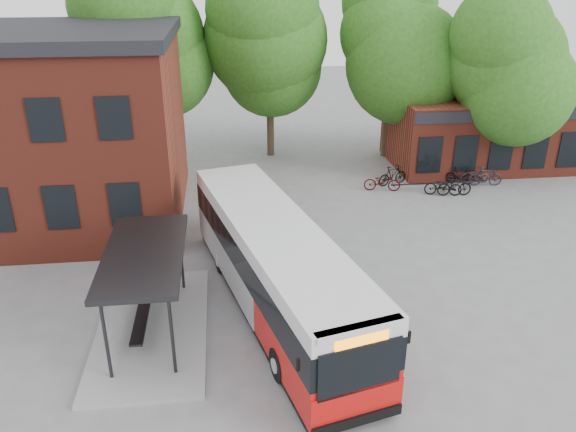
{
  "coord_description": "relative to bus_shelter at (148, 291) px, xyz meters",
  "views": [
    {
      "loc": [
        -1.91,
        -16.59,
        10.85
      ],
      "look_at": [
        0.43,
        3.05,
        2.0
      ],
      "focal_mm": 35.0,
      "sensor_mm": 36.0,
      "label": 1
    }
  ],
  "objects": [
    {
      "name": "bus_shelter",
      "position": [
        0.0,
        0.0,
        0.0
      ],
      "size": [
        3.6,
        7.0,
        2.9
      ],
      "primitive_type": null,
      "color": "#27272A",
      "rests_on": "ground"
    },
    {
      "name": "bicycle_5",
      "position": [
        15.22,
        11.71,
        -0.99
      ],
      "size": [
        1.57,
        1.02,
        0.92
      ],
      "primitive_type": "imported",
      "rotation": [
        0.0,
        0.0,
        1.15
      ],
      "color": "black",
      "rests_on": "ground"
    },
    {
      "name": "bicycle_3",
      "position": [
        14.24,
        10.04,
        -0.91
      ],
      "size": [
        1.81,
        0.6,
        1.07
      ],
      "primitive_type": "imported",
      "rotation": [
        0.0,
        0.0,
        1.51
      ],
      "color": "black",
      "rests_on": "ground"
    },
    {
      "name": "bicycle_1",
      "position": [
        11.53,
        11.95,
        -0.91
      ],
      "size": [
        1.85,
        1.12,
        1.07
      ],
      "primitive_type": "imported",
      "rotation": [
        0.0,
        0.0,
        1.94
      ],
      "color": "black",
      "rests_on": "ground"
    },
    {
      "name": "tree_0",
      "position": [
        -1.5,
        17.0,
        4.05
      ],
      "size": [
        7.92,
        7.92,
        11.0
      ],
      "primitive_type": null,
      "color": "#245817",
      "rests_on": "ground"
    },
    {
      "name": "tree_1",
      "position": [
        5.5,
        18.0,
        3.75
      ],
      "size": [
        7.92,
        7.92,
        10.4
      ],
      "primitive_type": null,
      "color": "#245817",
      "rests_on": "ground"
    },
    {
      "name": "bike_rail",
      "position": [
        13.78,
        11.0,
        -1.26
      ],
      "size": [
        5.2,
        0.1,
        0.38
      ],
      "primitive_type": null,
      "color": "#27272A",
      "rests_on": "ground"
    },
    {
      "name": "bicycle_7",
      "position": [
        16.45,
        11.23,
        -0.92
      ],
      "size": [
        1.83,
        0.71,
        1.07
      ],
      "primitive_type": "imported",
      "rotation": [
        0.0,
        0.0,
        1.45
      ],
      "color": "#20212B",
      "rests_on": "ground"
    },
    {
      "name": "tree_2",
      "position": [
        12.5,
        17.0,
        4.05
      ],
      "size": [
        7.92,
        7.92,
        11.0
      ],
      "primitive_type": null,
      "color": "#245817",
      "rests_on": "ground"
    },
    {
      "name": "bicycle_4",
      "position": [
        13.69,
        10.19,
        -0.95
      ],
      "size": [
        1.99,
        1.08,
        0.99
      ],
      "primitive_type": "imported",
      "rotation": [
        0.0,
        0.0,
        1.33
      ],
      "color": "black",
      "rests_on": "ground"
    },
    {
      "name": "tree_3",
      "position": [
        17.5,
        13.0,
        3.19
      ],
      "size": [
        7.04,
        7.04,
        9.28
      ],
      "primitive_type": null,
      "color": "#245817",
      "rests_on": "ground"
    },
    {
      "name": "shop_row",
      "position": [
        19.5,
        15.0,
        0.55
      ],
      "size": [
        14.0,
        6.2,
        4.0
      ],
      "primitive_type": null,
      "color": "maroon",
      "rests_on": "ground"
    },
    {
      "name": "bicycle_6",
      "position": [
        16.08,
        11.74,
        -1.04
      ],
      "size": [
        1.61,
        0.68,
        0.83
      ],
      "primitive_type": "imported",
      "rotation": [
        0.0,
        0.0,
        1.49
      ],
      "color": "#3D3835",
      "rests_on": "ground"
    },
    {
      "name": "bicycle_0",
      "position": [
        10.75,
        11.16,
        -0.95
      ],
      "size": [
        2.0,
        1.04,
        1.0
      ],
      "primitive_type": "imported",
      "rotation": [
        0.0,
        0.0,
        1.36
      ],
      "color": "#3F070C",
      "rests_on": "ground"
    },
    {
      "name": "ground",
      "position": [
        4.5,
        1.0,
        -1.45
      ],
      "size": [
        100.0,
        100.0,
        0.0
      ],
      "primitive_type": "plane",
      "color": "slate"
    },
    {
      "name": "city_bus",
      "position": [
        4.12,
        0.87,
        0.13
      ],
      "size": [
        5.54,
        12.67,
        3.15
      ],
      "primitive_type": null,
      "rotation": [
        0.0,
        0.0,
        0.24
      ],
      "color": "red",
      "rests_on": "ground"
    }
  ]
}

